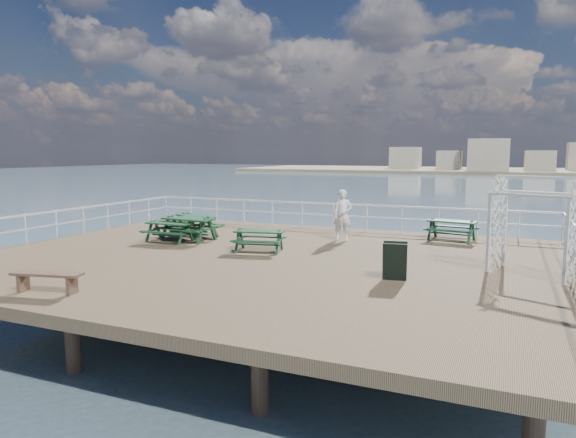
# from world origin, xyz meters

# --- Properties ---
(ground) EXTENTS (18.00, 14.00, 0.30)m
(ground) POSITION_xyz_m (0.00, 0.00, -0.15)
(ground) COLOR brown
(ground) RESTS_ON ground
(sea_backdrop) EXTENTS (300.00, 300.00, 9.20)m
(sea_backdrop) POSITION_xyz_m (12.54, 134.07, -0.51)
(sea_backdrop) COLOR #465E77
(sea_backdrop) RESTS_ON ground
(railing) EXTENTS (17.77, 13.76, 1.10)m
(railing) POSITION_xyz_m (-0.07, 2.57, 0.87)
(railing) COLOR silver
(railing) RESTS_ON ground
(picnic_table_a) EXTENTS (2.06, 1.70, 0.96)m
(picnic_table_a) POSITION_xyz_m (-3.98, 1.61, 0.61)
(picnic_table_a) COLOR #153A1E
(picnic_table_a) RESTS_ON ground
(picnic_table_b) EXTENTS (1.71, 1.40, 0.82)m
(picnic_table_b) POSITION_xyz_m (-4.45, 1.09, 0.52)
(picnic_table_b) COLOR #153A1E
(picnic_table_b) RESTS_ON ground
(picnic_table_c) EXTENTS (1.92, 1.64, 0.84)m
(picnic_table_c) POSITION_xyz_m (5.06, 5.53, 0.54)
(picnic_table_c) COLOR #153A1E
(picnic_table_c) RESTS_ON ground
(picnic_table_d) EXTENTS (2.38, 2.22, 0.92)m
(picnic_table_d) POSITION_xyz_m (-4.31, 2.59, 0.59)
(picnic_table_d) COLOR #153A1E
(picnic_table_d) RESTS_ON ground
(picnic_table_e) EXTENTS (1.88, 1.64, 0.80)m
(picnic_table_e) POSITION_xyz_m (-0.59, 0.74, 0.51)
(picnic_table_e) COLOR #153A1E
(picnic_table_e) RESTS_ON ground
(flat_bench_far) EXTENTS (1.75, 0.77, 0.49)m
(flat_bench_far) POSITION_xyz_m (-2.87, -5.80, 0.37)
(flat_bench_far) COLOR brown
(flat_bench_far) RESTS_ON ground
(trellis_arbor) EXTENTS (2.40, 1.85, 2.65)m
(trellis_arbor) POSITION_xyz_m (7.60, 0.70, 1.18)
(trellis_arbor) COLOR silver
(trellis_arbor) RESTS_ON ground
(sandwich_board) EXTENTS (0.68, 0.55, 1.01)m
(sandwich_board) POSITION_xyz_m (4.35, -1.40, 0.49)
(sandwich_board) COLOR black
(sandwich_board) RESTS_ON ground
(person) EXTENTS (0.79, 0.62, 1.91)m
(person) POSITION_xyz_m (1.31, 3.88, 0.95)
(person) COLOR white
(person) RESTS_ON ground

